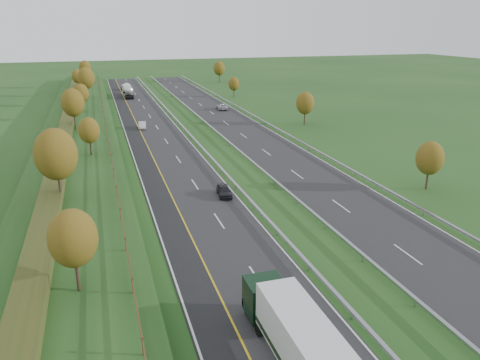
# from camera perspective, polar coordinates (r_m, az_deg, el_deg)

# --- Properties ---
(ground) EXTENTS (400.00, 400.00, 0.00)m
(ground) POSITION_cam_1_polar(r_m,az_deg,el_deg) (79.34, -3.71, 4.41)
(ground) COLOR #1D4317
(ground) RESTS_ON ground
(near_carriageway) EXTENTS (10.50, 200.00, 0.04)m
(near_carriageway) POSITION_cam_1_polar(r_m,az_deg,el_deg) (82.75, -9.94, 4.78)
(near_carriageway) COLOR #242426
(near_carriageway) RESTS_ON ground
(far_carriageway) EXTENTS (10.50, 200.00, 0.04)m
(far_carriageway) POSITION_cam_1_polar(r_m,az_deg,el_deg) (86.26, 1.02, 5.61)
(far_carriageway) COLOR #242426
(far_carriageway) RESTS_ON ground
(hard_shoulder) EXTENTS (3.00, 200.00, 0.04)m
(hard_shoulder) POSITION_cam_1_polar(r_m,az_deg,el_deg) (82.40, -12.53, 4.56)
(hard_shoulder) COLOR black
(hard_shoulder) RESTS_ON ground
(lane_markings) EXTENTS (26.75, 200.00, 0.01)m
(lane_markings) POSITION_cam_1_polar(r_m,az_deg,el_deg) (83.62, -5.57, 5.14)
(lane_markings) COLOR silver
(lane_markings) RESTS_ON near_carriageway
(embankment_left) EXTENTS (12.00, 200.00, 2.00)m
(embankment_left) POSITION_cam_1_polar(r_m,az_deg,el_deg) (82.02, -19.04, 4.62)
(embankment_left) COLOR #1D4317
(embankment_left) RESTS_ON ground
(hedge_left) EXTENTS (2.20, 180.00, 1.10)m
(hedge_left) POSITION_cam_1_polar(r_m,az_deg,el_deg) (81.80, -20.55, 5.54)
(hedge_left) COLOR #303D19
(hedge_left) RESTS_ON embankment_left
(fence_left) EXTENTS (0.12, 189.06, 1.20)m
(fence_left) POSITION_cam_1_polar(r_m,az_deg,el_deg) (81.20, -15.99, 6.04)
(fence_left) COLOR #422B19
(fence_left) RESTS_ON embankment_left
(median_barrier_near) EXTENTS (0.32, 200.00, 0.71)m
(median_barrier_near) POSITION_cam_1_polar(r_m,az_deg,el_deg) (83.48, -6.07, 5.49)
(median_barrier_near) COLOR gray
(median_barrier_near) RESTS_ON ground
(median_barrier_far) EXTENTS (0.32, 200.00, 0.71)m
(median_barrier_far) POSITION_cam_1_polar(r_m,az_deg,el_deg) (84.57, -2.67, 5.75)
(median_barrier_far) COLOR gray
(median_barrier_far) RESTS_ON ground
(outer_barrier_far) EXTENTS (0.32, 200.00, 0.71)m
(outer_barrier_far) POSITION_cam_1_polar(r_m,az_deg,el_deg) (88.06, 4.63, 6.22)
(outer_barrier_far) COLOR gray
(outer_barrier_far) RESTS_ON ground
(trees_left) EXTENTS (6.64, 164.30, 7.66)m
(trees_left) POSITION_cam_1_polar(r_m,az_deg,el_deg) (77.66, -19.23, 7.93)
(trees_left) COLOR #2D2116
(trees_left) RESTS_ON embankment_left
(trees_far) EXTENTS (8.45, 118.60, 7.12)m
(trees_far) POSITION_cam_1_polar(r_m,az_deg,el_deg) (117.01, 2.82, 11.11)
(trees_far) COLOR #2D2116
(trees_far) RESTS_ON ground
(box_lorry) EXTENTS (2.58, 16.28, 4.06)m
(box_lorry) POSITION_cam_1_polar(r_m,az_deg,el_deg) (26.88, 8.69, -20.81)
(box_lorry) COLOR black
(box_lorry) RESTS_ON near_carriageway
(road_tanker) EXTENTS (2.40, 11.22, 3.46)m
(road_tanker) POSITION_cam_1_polar(r_m,az_deg,el_deg) (135.26, -13.54, 10.62)
(road_tanker) COLOR silver
(road_tanker) RESTS_ON near_carriageway
(car_dark_near) EXTENTS (1.89, 3.88, 1.27)m
(car_dark_near) POSITION_cam_1_polar(r_m,az_deg,el_deg) (54.89, -1.95, -1.30)
(car_dark_near) COLOR black
(car_dark_near) RESTS_ON near_carriageway
(car_silver_mid) EXTENTS (1.64, 3.95, 1.27)m
(car_silver_mid) POSITION_cam_1_polar(r_m,az_deg,el_deg) (92.80, -11.83, 6.56)
(car_silver_mid) COLOR silver
(car_silver_mid) RESTS_ON near_carriageway
(car_small_far) EXTENTS (1.92, 4.61, 1.33)m
(car_small_far) POSITION_cam_1_polar(r_m,az_deg,el_deg) (149.57, -13.96, 10.85)
(car_small_far) COLOR #161544
(car_small_far) RESTS_ON near_carriageway
(car_oncoming) EXTENTS (2.81, 5.12, 1.36)m
(car_oncoming) POSITION_cam_1_polar(r_m,az_deg,el_deg) (111.62, -2.21, 8.93)
(car_oncoming) COLOR #B2B3B7
(car_oncoming) RESTS_ON far_carriageway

